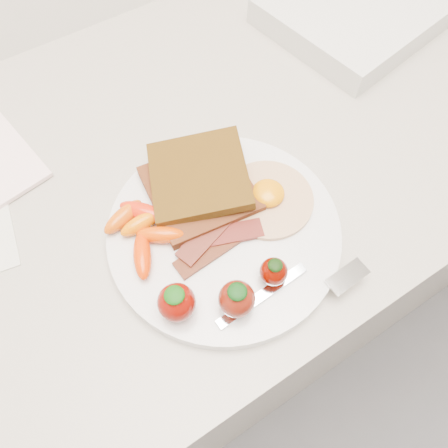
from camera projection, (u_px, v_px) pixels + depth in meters
counter at (203, 277)px, 0.97m from camera, size 2.00×0.60×0.90m
plate at (224, 232)px, 0.51m from camera, size 0.27×0.27×0.02m
toast_lower at (200, 190)px, 0.52m from camera, size 0.13×0.13×0.01m
toast_upper at (199, 175)px, 0.51m from camera, size 0.15×0.15×0.03m
fried_egg at (268, 197)px, 0.52m from camera, size 0.12×0.12×0.02m
bacon_strips at (215, 238)px, 0.49m from camera, size 0.11×0.06×0.01m
baby_carrots at (142, 228)px, 0.49m from camera, size 0.08×0.11×0.02m
strawberries at (219, 295)px, 0.44m from camera, size 0.14×0.07×0.05m
fork at (302, 287)px, 0.46m from camera, size 0.17×0.05×0.00m
appliance at (361, 7)px, 0.69m from camera, size 0.31×0.27×0.04m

